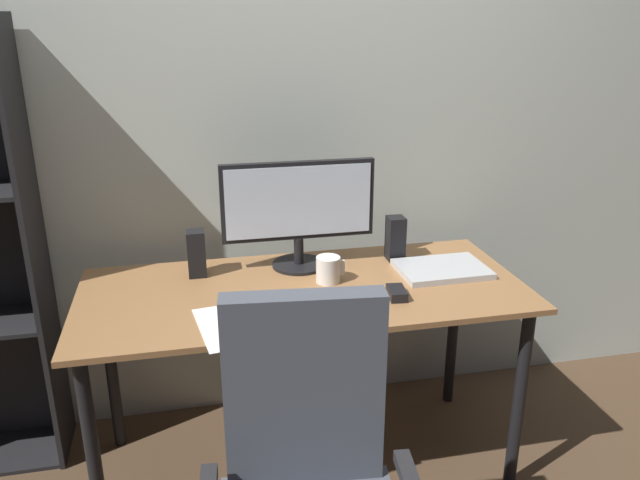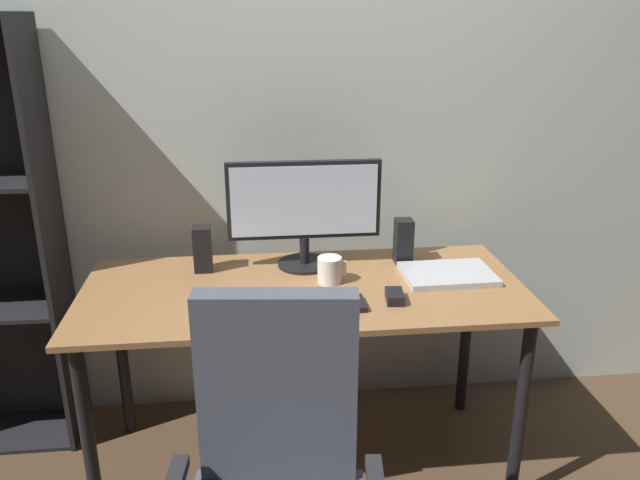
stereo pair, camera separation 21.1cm
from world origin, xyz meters
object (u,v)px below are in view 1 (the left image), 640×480
(desk, at_px, (304,311))
(speaker_left, at_px, (196,253))
(keyboard, at_px, (326,305))
(monitor, at_px, (298,207))
(coffee_mug, at_px, (328,269))
(mouse, at_px, (397,293))
(speaker_right, at_px, (395,238))
(laptop, at_px, (442,269))

(desk, bearing_deg, speaker_left, 151.80)
(speaker_left, bearing_deg, keyboard, -42.48)
(monitor, relative_size, coffee_mug, 5.52)
(keyboard, distance_m, coffee_mug, 0.21)
(mouse, bearing_deg, coffee_mug, 143.66)
(monitor, distance_m, speaker_left, 0.40)
(monitor, height_order, keyboard, monitor)
(speaker_left, distance_m, speaker_right, 0.75)
(monitor, bearing_deg, desk, -95.85)
(mouse, xyz_separation_m, speaker_right, (0.11, 0.33, 0.07))
(mouse, relative_size, coffee_mug, 0.95)
(laptop, bearing_deg, desk, -177.59)
(monitor, height_order, laptop, monitor)
(keyboard, relative_size, speaker_left, 1.71)
(mouse, distance_m, speaker_left, 0.73)
(monitor, distance_m, laptop, 0.57)
(mouse, xyz_separation_m, coffee_mug, (-0.19, 0.18, 0.03))
(keyboard, relative_size, mouse, 3.02)
(coffee_mug, distance_m, speaker_left, 0.48)
(mouse, distance_m, coffee_mug, 0.26)
(desk, distance_m, mouse, 0.34)
(monitor, xyz_separation_m, speaker_right, (0.37, -0.01, -0.15))
(keyboard, distance_m, speaker_left, 0.54)
(desk, relative_size, keyboard, 5.28)
(monitor, xyz_separation_m, mouse, (0.27, -0.34, -0.22))
(desk, relative_size, speaker_left, 9.01)
(keyboard, height_order, speaker_right, speaker_right)
(laptop, bearing_deg, speaker_left, 168.76)
(mouse, height_order, laptop, mouse)
(coffee_mug, distance_m, speaker_right, 0.34)
(monitor, relative_size, speaker_left, 3.30)
(desk, distance_m, keyboard, 0.20)
(speaker_right, bearing_deg, monitor, 178.79)
(speaker_left, bearing_deg, desk, -28.20)
(desk, height_order, mouse, mouse)
(keyboard, distance_m, mouse, 0.25)
(laptop, height_order, speaker_right, speaker_right)
(desk, distance_m, speaker_left, 0.44)
(monitor, height_order, coffee_mug, monitor)
(desk, distance_m, laptop, 0.53)
(laptop, relative_size, speaker_right, 1.88)
(mouse, height_order, coffee_mug, coffee_mug)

